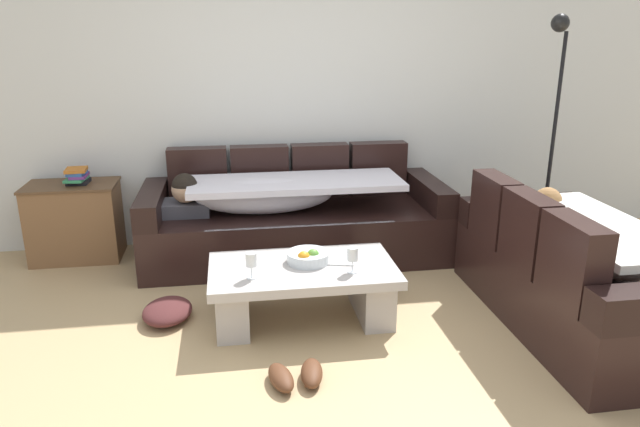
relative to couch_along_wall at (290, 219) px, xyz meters
The scene contains 14 objects.
ground_plane 1.66m from the couch_along_wall, 87.50° to the right, with size 14.00×14.00×0.00m, color tan.
back_wall 1.15m from the couch_along_wall, 82.29° to the left, with size 9.00×0.10×2.70m, color silver.
couch_along_wall is the anchor object (origin of this frame).
couch_near_window 2.22m from the couch_along_wall, 40.50° to the right, with size 0.92×1.81×0.88m.
coffee_table 1.14m from the couch_along_wall, 91.88° to the right, with size 1.20×0.68×0.38m.
fruit_bowl 1.09m from the couch_along_wall, 89.66° to the right, with size 0.28×0.28×0.10m.
wine_glass_near_left 1.34m from the couch_along_wall, 106.07° to the right, with size 0.07×0.07×0.17m.
wine_glass_near_right 1.33m from the couch_along_wall, 78.71° to the right, with size 0.07×0.07×0.17m.
open_magazine 1.08m from the couch_along_wall, 80.63° to the right, with size 0.28×0.21×0.01m, color white.
side_cabinet 1.77m from the couch_along_wall, behind, with size 0.72×0.44×0.64m.
book_stack_on_cabinet 1.75m from the couch_along_wall, behind, with size 0.18×0.24×0.13m.
floor_lamp 2.31m from the couch_along_wall, ahead, with size 0.33×0.31×1.95m.
pair_of_shoes 1.89m from the couch_along_wall, 95.09° to the right, with size 0.33×0.30×0.09m.
crumpled_garment 1.39m from the couch_along_wall, 132.55° to the right, with size 0.40×0.32×0.12m, color #4C2323.
Camera 1 is at (-0.53, -2.96, 1.84)m, focal length 32.70 mm.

